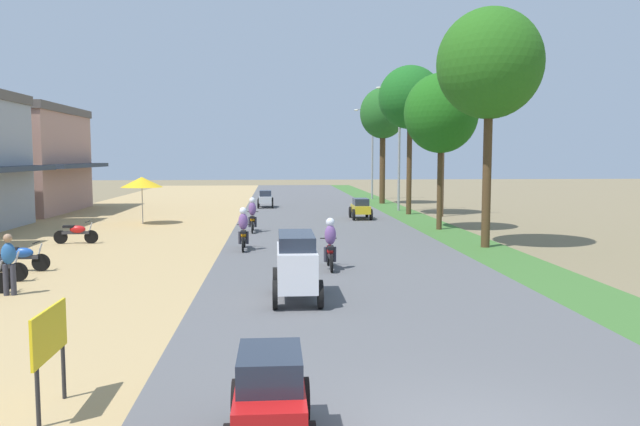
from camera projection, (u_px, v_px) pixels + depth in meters
name	position (u px, v px, depth m)	size (l,w,h in m)	color
shophouse_far	(2.00, 160.00, 39.50)	(9.82, 9.73, 6.90)	tan
parked_motorbike_fifth	(21.00, 256.00, 19.25)	(1.80, 0.54, 0.94)	black
parked_motorbike_sixth	(76.00, 232.00, 25.42)	(1.80, 0.54, 0.94)	black
street_signboard	(50.00, 340.00, 8.59)	(0.06, 1.30, 1.50)	#262628
vendor_umbrella	(142.00, 182.00, 32.69)	(2.20, 2.20, 2.52)	#99999E
pedestrian_on_shoulder	(9.00, 261.00, 15.92)	(0.39, 0.29, 1.62)	#33333D
median_tree_nearest	(490.00, 65.00, 23.85)	(4.11, 4.11, 9.36)	#4C351E
median_tree_second	(441.00, 114.00, 29.96)	(3.62, 3.62, 7.67)	#4C351E
median_tree_third	(410.00, 98.00, 37.82)	(3.90, 3.90, 9.19)	#4C351E
median_tree_fourth	(383.00, 114.00, 46.66)	(3.49, 3.49, 8.82)	#4C351E
streetlamp_near	(399.00, 139.00, 40.62)	(3.16, 0.20, 8.31)	gray
streetlamp_mid	(372.00, 147.00, 51.83)	(3.16, 0.20, 7.70)	gray
utility_pole_near	(443.00, 145.00, 37.20)	(1.80, 0.20, 8.31)	brown
car_hatchback_red	(270.00, 395.00, 7.55)	(1.04, 2.00, 1.23)	red
car_van_white	(296.00, 263.00, 15.31)	(1.19, 2.41, 1.67)	silver
car_sedan_yellow	(361.00, 207.00, 35.30)	(1.10, 2.26, 1.19)	gold
car_sedan_silver	(266.00, 198.00, 43.36)	(1.10, 2.26, 1.19)	#B7BCC1
motorbike_foreground_rider	(330.00, 245.00, 19.54)	(0.54, 1.80, 1.66)	black
motorbike_ahead_second	(243.00, 230.00, 23.55)	(0.54, 1.80, 1.66)	black
motorbike_ahead_third	(252.00, 216.00, 29.19)	(0.54, 1.80, 1.66)	black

